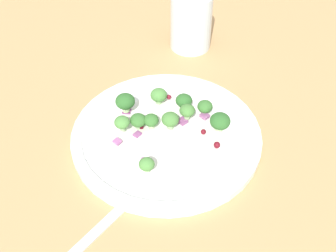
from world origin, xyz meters
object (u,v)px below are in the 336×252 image
broccoli_floret_1 (184,101)px  plate (168,135)px  fork (96,231)px  water_glass (191,21)px  broccoli_floret_0 (122,123)px  broccoli_floret_2 (187,111)px

broccoli_floret_1 → plate: bearing=-61.4°
plate → fork: 16.83cm
plate → water_glass: (-16.83, 17.02, 4.11)cm
broccoli_floret_0 → broccoli_floret_1: (1.16, 9.60, -0.17)cm
water_glass → fork: bearing=-53.4°
broccoli_floret_0 → fork: broccoli_floret_0 is taller
broccoli_floret_0 → broccoli_floret_1: same height
fork → broccoli_floret_0: bearing=136.5°
fork → broccoli_floret_2: bearing=111.7°
broccoli_floret_2 → fork: size_ratio=0.12×
broccoli_floret_1 → fork: size_ratio=0.13×
plate → fork: size_ratio=1.43×
broccoli_floret_0 → water_glass: (-13.15, 22.01, 1.69)cm
broccoli_floret_1 → broccoli_floret_2: size_ratio=1.10×
broccoli_floret_1 → broccoli_floret_2: (2.16, -1.03, 0.20)cm
plate → broccoli_floret_2: 4.34cm
plate → broccoli_floret_1: (-2.51, 4.60, 2.25)cm
broccoli_floret_2 → water_glass: 21.33cm
plate → broccoli_floret_0: (-3.67, -5.00, 2.42)cm
broccoli_floret_0 → broccoli_floret_1: size_ratio=0.88×
water_glass → broccoli_floret_2: bearing=-39.2°
broccoli_floret_1 → broccoli_floret_2: 2.40cm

